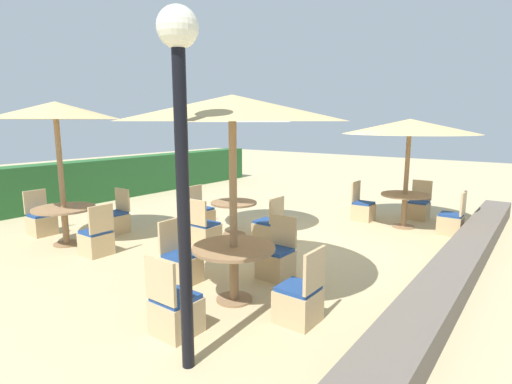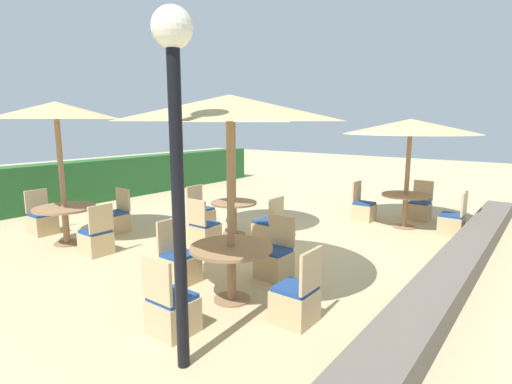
{
  "view_description": "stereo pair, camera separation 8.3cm",
  "coord_description": "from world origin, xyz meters",
  "px_view_note": "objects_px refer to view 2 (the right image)",
  "views": [
    {
      "loc": [
        -6.57,
        -4.3,
        2.36
      ],
      "look_at": [
        0.0,
        0.6,
        0.9
      ],
      "focal_mm": 28.0,
      "sensor_mm": 36.0,
      "label": 1
    },
    {
      "loc": [
        -6.52,
        -4.37,
        2.36
      ],
      "look_at": [
        0.0,
        0.6,
        0.9
      ],
      "focal_mm": 28.0,
      "sensor_mm": 36.0,
      "label": 2
    }
  ],
  "objects_px": {
    "patio_chair_front_right_south": "(452,223)",
    "patio_chair_back_left_south": "(96,240)",
    "parasol_front_right": "(411,127)",
    "patio_chair_front_right_east": "(420,209)",
    "parasol_front_left": "(230,109)",
    "patio_chair_front_left_east": "(275,260)",
    "parasol_center": "(233,115)",
    "patio_chair_center_north": "(201,216)",
    "round_table_front_right": "(406,202)",
    "patio_chair_front_left_west": "(172,311)",
    "round_table_center": "(234,210)",
    "patio_chair_center_west": "(204,232)",
    "patio_chair_front_left_south": "(296,301)",
    "round_table_front_left": "(231,258)",
    "patio_chair_front_right_north": "(363,210)",
    "lamp_post": "(175,122)",
    "patio_chair_back_left_north": "(43,222)",
    "patio_chair_center_south": "(268,230)",
    "round_table_back_left": "(65,214)",
    "parasol_back_left": "(56,111)",
    "patio_chair_front_left_north": "(179,265)",
    "patio_chair_back_left_east": "(116,220)"
  },
  "relations": [
    {
      "from": "parasol_center",
      "to": "parasol_front_right",
      "type": "xyz_separation_m",
      "value": [
        2.76,
        -2.66,
        -0.25
      ]
    },
    {
      "from": "parasol_front_left",
      "to": "patio_chair_front_left_east",
      "type": "height_order",
      "value": "parasol_front_left"
    },
    {
      "from": "patio_chair_front_right_south",
      "to": "patio_chair_front_left_west",
      "type": "bearing_deg",
      "value": 165.24
    },
    {
      "from": "round_table_center",
      "to": "patio_chair_front_left_south",
      "type": "bearing_deg",
      "value": -128.5
    },
    {
      "from": "patio_chair_back_left_north",
      "to": "round_table_front_right",
      "type": "relative_size",
      "value": 0.9
    },
    {
      "from": "patio_chair_back_left_south",
      "to": "patio_chair_front_left_east",
      "type": "distance_m",
      "value": 3.31
    },
    {
      "from": "parasol_center",
      "to": "patio_chair_back_left_north",
      "type": "bearing_deg",
      "value": 126.29
    },
    {
      "from": "patio_chair_center_west",
      "to": "patio_chair_front_left_north",
      "type": "height_order",
      "value": "same"
    },
    {
      "from": "round_table_front_right",
      "to": "patio_chair_front_left_west",
      "type": "distance_m",
      "value": 6.24
    },
    {
      "from": "patio_chair_back_left_north",
      "to": "patio_chair_front_left_south",
      "type": "xyz_separation_m",
      "value": [
        0.02,
        -6.25,
        0.0
      ]
    },
    {
      "from": "patio_chair_back_left_east",
      "to": "patio_chair_center_south",
      "type": "bearing_deg",
      "value": -155.99
    },
    {
      "from": "patio_chair_front_right_east",
      "to": "round_table_front_left",
      "type": "xyz_separation_m",
      "value": [
        -6.16,
        0.72,
        0.33
      ]
    },
    {
      "from": "patio_chair_center_south",
      "to": "round_table_back_left",
      "type": "bearing_deg",
      "value": 128.5
    },
    {
      "from": "parasol_front_left",
      "to": "patio_chair_front_right_south",
      "type": "bearing_deg",
      "value": -17.74
    },
    {
      "from": "round_table_front_right",
      "to": "patio_chair_front_right_north",
      "type": "bearing_deg",
      "value": 86.99
    },
    {
      "from": "parasol_center",
      "to": "patio_chair_front_left_west",
      "type": "xyz_separation_m",
      "value": [
        -3.43,
        -2.01,
        -2.22
      ]
    },
    {
      "from": "patio_chair_back_left_east",
      "to": "patio_chair_front_left_north",
      "type": "xyz_separation_m",
      "value": [
        -1.02,
        -3.13,
        0.0
      ]
    },
    {
      "from": "parasol_front_right",
      "to": "parasol_center",
      "type": "bearing_deg",
      "value": 136.04
    },
    {
      "from": "round_table_front_left",
      "to": "round_table_center",
      "type": "bearing_deg",
      "value": 39.85
    },
    {
      "from": "parasol_front_right",
      "to": "patio_chair_front_right_east",
      "type": "relative_size",
      "value": 3.09
    },
    {
      "from": "patio_chair_back_left_north",
      "to": "patio_chair_center_west",
      "type": "relative_size",
      "value": 1.0
    },
    {
      "from": "round_table_center",
      "to": "parasol_center",
      "type": "bearing_deg",
      "value": 180.0
    },
    {
      "from": "parasol_back_left",
      "to": "patio_chair_front_right_east",
      "type": "bearing_deg",
      "value": -38.16
    },
    {
      "from": "patio_chair_back_left_south",
      "to": "round_table_center",
      "type": "relative_size",
      "value": 0.98
    },
    {
      "from": "round_table_center",
      "to": "parasol_front_right",
      "type": "bearing_deg",
      "value": -43.96
    },
    {
      "from": "patio_chair_center_north",
      "to": "patio_chair_front_right_east",
      "type": "height_order",
      "value": "same"
    },
    {
      "from": "patio_chair_center_north",
      "to": "patio_chair_center_south",
      "type": "xyz_separation_m",
      "value": [
        -0.04,
        -1.88,
        0.0
      ]
    },
    {
      "from": "round_table_back_left",
      "to": "patio_chair_front_left_north",
      "type": "height_order",
      "value": "patio_chair_front_left_north"
    },
    {
      "from": "parasol_back_left",
      "to": "patio_chair_front_right_north",
      "type": "relative_size",
      "value": 2.92
    },
    {
      "from": "round_table_back_left",
      "to": "patio_chair_front_left_south",
      "type": "bearing_deg",
      "value": -89.12
    },
    {
      "from": "patio_chair_front_right_south",
      "to": "patio_chair_back_left_south",
      "type": "bearing_deg",
      "value": 137.34
    },
    {
      "from": "patio_chair_center_west",
      "to": "parasol_back_left",
      "type": "bearing_deg",
      "value": -144.84
    },
    {
      "from": "patio_chair_front_left_south",
      "to": "round_table_front_left",
      "type": "bearing_deg",
      "value": 90.8
    },
    {
      "from": "parasol_back_left",
      "to": "round_table_front_left",
      "type": "bearing_deg",
      "value": -89.1
    },
    {
      "from": "patio_chair_center_west",
      "to": "parasol_front_right",
      "type": "bearing_deg",
      "value": 54.23
    },
    {
      "from": "patio_chair_front_right_north",
      "to": "lamp_post",
      "type": "bearing_deg",
      "value": 7.72
    },
    {
      "from": "round_table_center",
      "to": "parasol_front_left",
      "type": "bearing_deg",
      "value": -140.15
    },
    {
      "from": "round_table_front_right",
      "to": "parasol_back_left",
      "type": "bearing_deg",
      "value": 137.13
    },
    {
      "from": "patio_chair_front_left_west",
      "to": "patio_chair_front_right_north",
      "type": "bearing_deg",
      "value": 93.09
    },
    {
      "from": "patio_chair_front_right_north",
      "to": "patio_chair_front_right_south",
      "type": "bearing_deg",
      "value": 88.5
    },
    {
      "from": "patio_chair_front_right_north",
      "to": "patio_chair_front_left_south",
      "type": "relative_size",
      "value": 1.0
    },
    {
      "from": "patio_chair_back_left_north",
      "to": "parasol_center",
      "type": "relative_size",
      "value": 0.35
    },
    {
      "from": "patio_chair_center_south",
      "to": "patio_chair_front_left_north",
      "type": "height_order",
      "value": "same"
    },
    {
      "from": "parasol_center",
      "to": "patio_chair_front_right_south",
      "type": "distance_m",
      "value": 5.08
    },
    {
      "from": "round_table_center",
      "to": "patio_chair_center_west",
      "type": "bearing_deg",
      "value": -178.55
    },
    {
      "from": "patio_chair_back_left_north",
      "to": "parasol_center",
      "type": "bearing_deg",
      "value": 126.29
    },
    {
      "from": "parasol_back_left",
      "to": "round_table_front_left",
      "type": "height_order",
      "value": "parasol_back_left"
    },
    {
      "from": "round_table_front_right",
      "to": "patio_chair_back_left_north",
      "type": "bearing_deg",
      "value": 131.03
    },
    {
      "from": "patio_chair_back_left_south",
      "to": "round_table_center",
      "type": "xyz_separation_m",
      "value": [
        2.44,
        -1.15,
        0.27
      ]
    },
    {
      "from": "round_table_front_left",
      "to": "patio_chair_front_left_south",
      "type": "height_order",
      "value": "patio_chair_front_left_south"
    }
  ]
}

